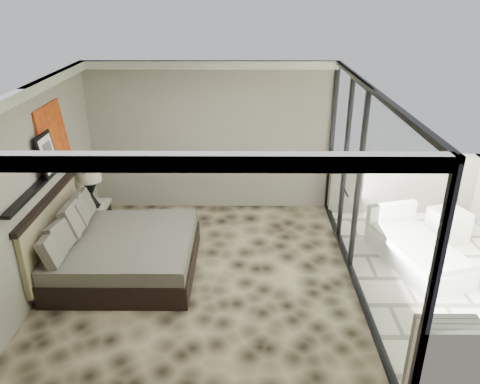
{
  "coord_description": "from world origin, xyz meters",
  "views": [
    {
      "loc": [
        0.6,
        -5.85,
        3.98
      ],
      "look_at": [
        0.56,
        0.4,
        1.22
      ],
      "focal_mm": 35.0,
      "sensor_mm": 36.0,
      "label": 1
    }
  ],
  "objects_px": {
    "bed": "(118,251)",
    "table_lamp": "(90,180)",
    "nightstand": "(95,218)",
    "lounger": "(415,250)",
    "ottoman": "(448,225)"
  },
  "relations": [
    {
      "from": "bed",
      "to": "table_lamp",
      "type": "bearing_deg",
      "value": 120.19
    },
    {
      "from": "bed",
      "to": "table_lamp",
      "type": "relative_size",
      "value": 2.95
    },
    {
      "from": "nightstand",
      "to": "lounger",
      "type": "bearing_deg",
      "value": -6.71
    },
    {
      "from": "nightstand",
      "to": "ottoman",
      "type": "relative_size",
      "value": 0.97
    },
    {
      "from": "nightstand",
      "to": "table_lamp",
      "type": "height_order",
      "value": "table_lamp"
    },
    {
      "from": "table_lamp",
      "to": "lounger",
      "type": "distance_m",
      "value": 5.42
    },
    {
      "from": "ottoman",
      "to": "lounger",
      "type": "xyz_separation_m",
      "value": [
        -0.81,
        -0.75,
        -0.05
      ]
    },
    {
      "from": "table_lamp",
      "to": "ottoman",
      "type": "xyz_separation_m",
      "value": [
        6.08,
        -0.22,
        -0.71
      ]
    },
    {
      "from": "table_lamp",
      "to": "lounger",
      "type": "relative_size",
      "value": 0.38
    },
    {
      "from": "nightstand",
      "to": "lounger",
      "type": "distance_m",
      "value": 5.38
    },
    {
      "from": "nightstand",
      "to": "lounger",
      "type": "xyz_separation_m",
      "value": [
        5.29,
        -0.99,
        -0.05
      ]
    },
    {
      "from": "bed",
      "to": "ottoman",
      "type": "xyz_separation_m",
      "value": [
        5.36,
        1.03,
        -0.08
      ]
    },
    {
      "from": "bed",
      "to": "lounger",
      "type": "distance_m",
      "value": 4.56
    },
    {
      "from": "lounger",
      "to": "nightstand",
      "type": "bearing_deg",
      "value": 154.38
    },
    {
      "from": "ottoman",
      "to": "lounger",
      "type": "distance_m",
      "value": 1.1
    }
  ]
}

